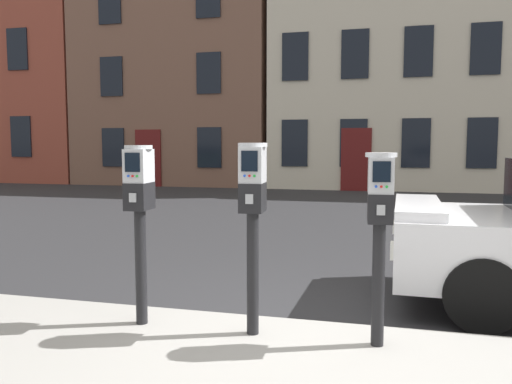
{
  "coord_description": "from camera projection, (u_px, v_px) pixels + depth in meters",
  "views": [
    {
      "loc": [
        0.59,
        -3.87,
        1.57
      ],
      "look_at": [
        -0.37,
        -0.1,
        1.21
      ],
      "focal_mm": 36.22,
      "sensor_mm": 36.0,
      "label": 1
    }
  ],
  "objects": [
    {
      "name": "ground_plane",
      "position": [
        305.0,
        346.0,
        4.03
      ],
      "size": [
        160.0,
        160.0,
        0.0
      ],
      "primitive_type": "plane",
      "color": "#28282B"
    },
    {
      "name": "parking_meter_near_kerb",
      "position": [
        139.0,
        202.0,
        4.04
      ],
      "size": [
        0.23,
        0.26,
        1.42
      ],
      "rotation": [
        0.0,
        0.0,
        -1.51
      ],
      "color": "black",
      "rests_on": "sidewalk_slab"
    },
    {
      "name": "parking_meter_twin_adjacent",
      "position": [
        253.0,
        203.0,
        3.81
      ],
      "size": [
        0.23,
        0.26,
        1.44
      ],
      "rotation": [
        0.0,
        0.0,
        -1.51
      ],
      "color": "black",
      "rests_on": "sidewalk_slab"
    },
    {
      "name": "parking_meter_end_of_row",
      "position": [
        380.0,
        214.0,
        3.59
      ],
      "size": [
        0.23,
        0.26,
        1.37
      ],
      "rotation": [
        0.0,
        0.0,
        -1.51
      ],
      "color": "black",
      "rests_on": "sidewalk_slab"
    },
    {
      "name": "townhouse_orange_brick",
      "position": [
        24.0,
        29.0,
        23.34
      ],
      "size": [
        8.15,
        6.15,
        13.54
      ],
      "color": "brown",
      "rests_on": "ground_plane"
    },
    {
      "name": "townhouse_brownstone",
      "position": [
        185.0,
        53.0,
        21.08
      ],
      "size": [
        7.65,
        5.24,
        10.51
      ],
      "color": "brown",
      "rests_on": "ground_plane"
    },
    {
      "name": "townhouse_green_painted",
      "position": [
        387.0,
        33.0,
        19.94
      ],
      "size": [
        7.98,
        7.06,
        11.65
      ],
      "color": "beige",
      "rests_on": "ground_plane"
    }
  ]
}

